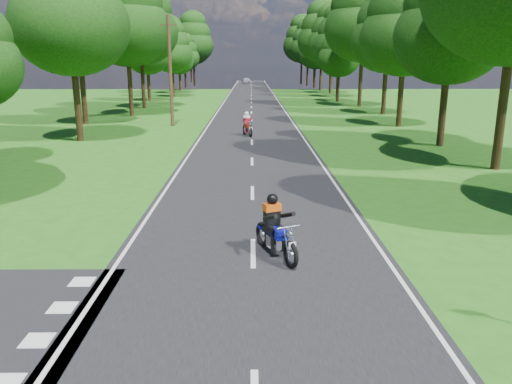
{
  "coord_description": "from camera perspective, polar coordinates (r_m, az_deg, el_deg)",
  "views": [
    {
      "loc": [
        -0.04,
        -9.92,
        4.75
      ],
      "look_at": [
        0.09,
        4.0,
        1.1
      ],
      "focal_mm": 35.0,
      "sensor_mm": 36.0,
      "label": 1
    }
  ],
  "objects": [
    {
      "name": "distant_car",
      "position": [
        110.92,
        -1.1,
        12.61
      ],
      "size": [
        1.93,
        4.14,
        1.37
      ],
      "primitive_type": "imported",
      "rotation": [
        0.0,
        0.0,
        0.08
      ],
      "color": "silver",
      "rests_on": "main_road"
    },
    {
      "name": "main_road",
      "position": [
        60.1,
        -0.53,
        10.18
      ],
      "size": [
        7.0,
        140.0,
        0.02
      ],
      "primitive_type": "cube",
      "color": "black",
      "rests_on": "ground"
    },
    {
      "name": "treeline",
      "position": [
        70.08,
        0.67,
        17.57
      ],
      "size": [
        40.0,
        115.35,
        14.78
      ],
      "color": "black",
      "rests_on": "ground"
    },
    {
      "name": "road_markings",
      "position": [
        58.24,
        -0.67,
        10.05
      ],
      "size": [
        7.4,
        140.0,
        0.01
      ],
      "color": "silver",
      "rests_on": "main_road"
    },
    {
      "name": "telegraph_pole",
      "position": [
        38.39,
        -9.76,
        13.48
      ],
      "size": [
        1.2,
        0.26,
        8.0
      ],
      "color": "#382616",
      "rests_on": "ground"
    },
    {
      "name": "rider_near_blue",
      "position": [
        12.36,
        2.29,
        -3.92
      ],
      "size": [
        1.34,
        1.99,
        1.58
      ],
      "primitive_type": null,
      "rotation": [
        0.0,
        0.0,
        0.42
      ],
      "color": "#0D1399",
      "rests_on": "main_road"
    },
    {
      "name": "rider_far_red",
      "position": [
        33.03,
        -0.99,
        7.83
      ],
      "size": [
        1.1,
        1.97,
        1.56
      ],
      "primitive_type": null,
      "rotation": [
        0.0,
        0.0,
        0.27
      ],
      "color": "#9F1E0C",
      "rests_on": "main_road"
    },
    {
      "name": "ground",
      "position": [
        11.0,
        -0.29,
        -10.9
      ],
      "size": [
        160.0,
        160.0,
        0.0
      ],
      "primitive_type": "plane",
      "color": "#236016",
      "rests_on": "ground"
    }
  ]
}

